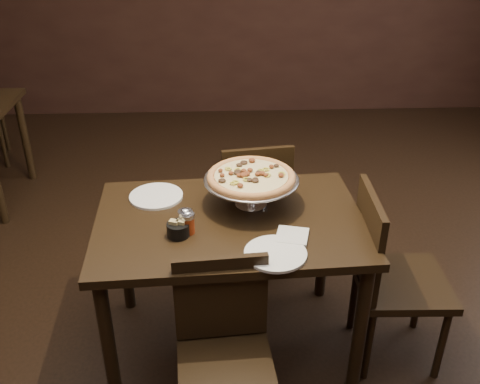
{
  "coord_description": "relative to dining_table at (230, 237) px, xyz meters",
  "views": [
    {
      "loc": [
        -0.05,
        -2.2,
        2.11
      ],
      "look_at": [
        0.05,
        -0.02,
        0.9
      ],
      "focal_mm": 40.0,
      "sensor_mm": 36.0,
      "label": 1
    }
  ],
  "objects": [
    {
      "name": "napkin_stack",
      "position": [
        0.27,
        -0.17,
        0.11
      ],
      "size": [
        0.17,
        0.17,
        0.01
      ],
      "primitive_type": "cube",
      "rotation": [
        0.0,
        0.0,
        -0.25
      ],
      "color": "silver",
      "rests_on": "dining_table"
    },
    {
      "name": "chair_near",
      "position": [
        -0.04,
        -0.5,
        -0.22
      ],
      "size": [
        0.43,
        0.43,
        0.85
      ],
      "rotation": [
        0.0,
        0.0,
        0.08
      ],
      "color": "black",
      "rests_on": "ground"
    },
    {
      "name": "chair_side",
      "position": [
        0.77,
        -0.09,
        -0.17
      ],
      "size": [
        0.45,
        0.45,
        0.94
      ],
      "rotation": [
        0.0,
        0.0,
        1.54
      ],
      "color": "black",
      "rests_on": "ground"
    },
    {
      "name": "packet_caddy",
      "position": [
        -0.23,
        -0.13,
        0.14
      ],
      "size": [
        0.1,
        0.1,
        0.08
      ],
      "rotation": [
        0.0,
        0.0,
        -0.35
      ],
      "color": "black",
      "rests_on": "dining_table"
    },
    {
      "name": "parmesan_shaker",
      "position": [
        -0.2,
        -0.1,
        0.16
      ],
      "size": [
        0.07,
        0.07,
        0.12
      ],
      "color": "beige",
      "rests_on": "dining_table"
    },
    {
      "name": "dining_table",
      "position": [
        0.0,
        0.0,
        0.0
      ],
      "size": [
        1.3,
        0.9,
        0.79
      ],
      "rotation": [
        0.0,
        0.0,
        0.05
      ],
      "color": "black",
      "rests_on": "ground"
    },
    {
      "name": "chair_far",
      "position": [
        0.16,
        0.69,
        -0.2
      ],
      "size": [
        0.47,
        0.47,
        0.89
      ],
      "rotation": [
        0.0,
        0.0,
        3.28
      ],
      "color": "black",
      "rests_on": "ground"
    },
    {
      "name": "pepper_flake_shaker",
      "position": [
        -0.19,
        -0.11,
        0.16
      ],
      "size": [
        0.06,
        0.06,
        0.11
      ],
      "color": "maroon",
      "rests_on": "dining_table"
    },
    {
      "name": "pizza_stand",
      "position": [
        0.11,
        0.12,
        0.26
      ],
      "size": [
        0.46,
        0.46,
        0.19
      ],
      "color": "silver",
      "rests_on": "dining_table"
    },
    {
      "name": "plate_near",
      "position": [
        0.18,
        -0.3,
        0.11
      ],
      "size": [
        0.27,
        0.27,
        0.01
      ],
      "primitive_type": "cylinder",
      "color": "white",
      "rests_on": "dining_table"
    },
    {
      "name": "room",
      "position": [
        0.06,
        0.09,
        0.72
      ],
      "size": [
        6.04,
        7.04,
        2.84
      ],
      "color": "black",
      "rests_on": "ground"
    },
    {
      "name": "serving_spatula",
      "position": [
        0.23,
        0.04,
        0.25
      ],
      "size": [
        0.13,
        0.13,
        0.02
      ],
      "rotation": [
        0.0,
        0.0,
        -0.46
      ],
      "color": "silver",
      "rests_on": "pizza_stand"
    },
    {
      "name": "plate_left",
      "position": [
        -0.37,
        0.22,
        0.11
      ],
      "size": [
        0.27,
        0.27,
        0.01
      ],
      "primitive_type": "cylinder",
      "color": "white",
      "rests_on": "dining_table"
    }
  ]
}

